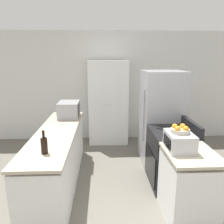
{
  "coord_description": "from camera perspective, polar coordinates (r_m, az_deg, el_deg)",
  "views": [
    {
      "loc": [
        -0.17,
        -1.91,
        1.98
      ],
      "look_at": [
        0.0,
        1.85,
        1.05
      ],
      "focal_mm": 35.0,
      "sensor_mm": 36.0,
      "label": 1
    }
  ],
  "objects": [
    {
      "name": "wall_back",
      "position": [
        5.35,
        -0.77,
        6.59
      ],
      "size": [
        7.0,
        0.06,
        2.6
      ],
      "color": "silver",
      "rests_on": "ground_plane"
    },
    {
      "name": "toaster_oven",
      "position": [
        2.82,
        17.17,
        -7.32
      ],
      "size": [
        0.31,
        0.4,
        0.22
      ],
      "color": "#B2B2B7",
      "rests_on": "counter_right"
    },
    {
      "name": "refrigerator",
      "position": [
        4.28,
        12.8,
        -1.39
      ],
      "size": [
        0.77,
        0.79,
        1.76
      ],
      "color": "#A3A3A8",
      "rests_on": "ground_plane"
    },
    {
      "name": "fruit_bowl",
      "position": [
        2.78,
        17.35,
        -4.43
      ],
      "size": [
        0.23,
        0.23,
        0.1
      ],
      "color": "#B2A893",
      "rests_on": "toaster_oven"
    },
    {
      "name": "wine_bottle",
      "position": [
        2.71,
        -17.28,
        -8.27
      ],
      "size": [
        0.08,
        0.08,
        0.29
      ],
      "color": "black",
      "rests_on": "counter_left"
    },
    {
      "name": "counter_right",
      "position": [
        3.03,
        19.27,
        -17.86
      ],
      "size": [
        0.6,
        0.73,
        0.88
      ],
      "color": "silver",
      "rests_on": "ground_plane"
    },
    {
      "name": "counter_left",
      "position": [
        3.66,
        -13.93,
        -11.67
      ],
      "size": [
        0.6,
        2.45,
        0.88
      ],
      "color": "silver",
      "rests_on": "ground_plane"
    },
    {
      "name": "stove",
      "position": [
        3.66,
        15.11,
        -11.34
      ],
      "size": [
        0.66,
        0.79,
        1.04
      ],
      "color": "black",
      "rests_on": "ground_plane"
    },
    {
      "name": "microwave",
      "position": [
        4.23,
        -11.17,
        0.64
      ],
      "size": [
        0.39,
        0.49,
        0.29
      ],
      "color": "#939399",
      "rests_on": "counter_left"
    },
    {
      "name": "pantry_cabinet",
      "position": [
        5.11,
        -0.98,
        2.44
      ],
      "size": [
        0.9,
        0.53,
        1.93
      ],
      "color": "white",
      "rests_on": "ground_plane"
    }
  ]
}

